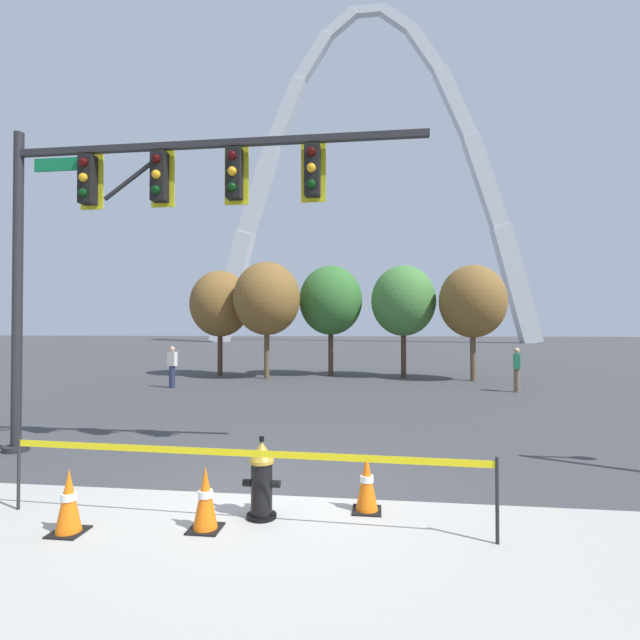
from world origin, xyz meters
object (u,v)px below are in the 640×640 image
traffic_cone_mid_sidewalk (367,483)px  pedestrian_walking_left (172,366)px  traffic_cone_curb_edge (69,502)px  fire_hydrant (262,479)px  pedestrian_standing_center (517,369)px  traffic_signal_gantry (138,213)px  monument_arch (369,194)px  traffic_cone_by_hydrant (205,499)px

traffic_cone_mid_sidewalk → pedestrian_walking_left: bearing=124.4°
traffic_cone_curb_edge → traffic_cone_mid_sidewalk: bearing=17.5°
fire_hydrant → traffic_cone_curb_edge: bearing=-161.3°
traffic_cone_mid_sidewalk → pedestrian_standing_center: 12.73m
traffic_cone_curb_edge → traffic_signal_gantry: 5.20m
monument_arch → pedestrian_standing_center: bearing=-83.5°
traffic_cone_by_hydrant → pedestrian_walking_left: bearing=116.1°
traffic_cone_by_hydrant → pedestrian_standing_center: size_ratio=0.46×
fire_hydrant → monument_arch: size_ratio=0.02×
traffic_cone_mid_sidewalk → traffic_signal_gantry: 6.20m
fire_hydrant → traffic_cone_mid_sidewalk: bearing=15.5°
pedestrian_walking_left → pedestrian_standing_center: size_ratio=1.00×
monument_arch → pedestrian_standing_center: size_ratio=33.61×
fire_hydrant → traffic_cone_curb_edge: fire_hydrant is taller
traffic_cone_curb_edge → traffic_signal_gantry: bearing=106.0°
pedestrian_walking_left → traffic_cone_mid_sidewalk: bearing=-55.6°
traffic_cone_mid_sidewalk → traffic_signal_gantry: traffic_signal_gantry is taller
traffic_cone_by_hydrant → fire_hydrant: bearing=37.0°
traffic_cone_by_hydrant → pedestrian_standing_center: pedestrian_standing_center is taller
traffic_signal_gantry → pedestrian_standing_center: traffic_signal_gantry is taller
fire_hydrant → traffic_cone_by_hydrant: fire_hydrant is taller
pedestrian_walking_left → pedestrian_standing_center: same height
traffic_cone_mid_sidewalk → traffic_cone_curb_edge: (-3.30, -1.04, 0.00)m
fire_hydrant → traffic_signal_gantry: bearing=140.3°
traffic_cone_by_hydrant → pedestrian_standing_center: (6.90, 12.43, 0.46)m
fire_hydrant → traffic_cone_curb_edge: (-2.04, -0.69, -0.11)m
fire_hydrant → traffic_cone_curb_edge: 2.16m
traffic_signal_gantry → fire_hydrant: bearing=-39.7°
traffic_cone_mid_sidewalk → fire_hydrant: bearing=-164.5°
traffic_cone_by_hydrant → traffic_cone_curb_edge: size_ratio=1.00×
traffic_cone_curb_edge → monument_arch: (2.02, 68.96, 22.94)m
traffic_signal_gantry → monument_arch: bearing=87.5°
traffic_cone_mid_sidewalk → traffic_signal_gantry: size_ratio=0.09×
traffic_cone_curb_edge → traffic_cone_by_hydrant: bearing=10.5°
traffic_cone_by_hydrant → traffic_signal_gantry: (-2.39, 2.86, 4.05)m
traffic_signal_gantry → monument_arch: monument_arch is taller
fire_hydrant → pedestrian_standing_center: size_ratio=0.62×
traffic_cone_curb_edge → pedestrian_walking_left: (-4.43, 12.34, 0.46)m
traffic_cone_by_hydrant → traffic_cone_curb_edge: 1.51m
pedestrian_standing_center → monument_arch: bearing=96.5°
traffic_cone_by_hydrant → pedestrian_walking_left: (-5.92, 12.07, 0.46)m
traffic_cone_by_hydrant → traffic_signal_gantry: size_ratio=0.09×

